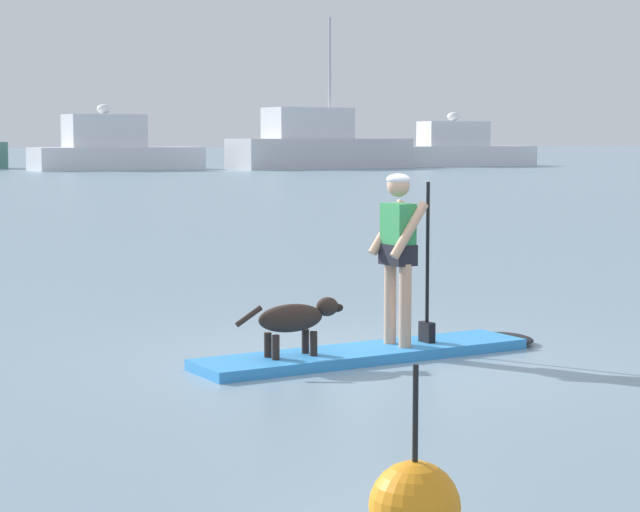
# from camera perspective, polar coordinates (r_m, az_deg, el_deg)

# --- Properties ---
(ground_plane) EXTENTS (400.00, 400.00, 0.00)m
(ground_plane) POSITION_cam_1_polar(r_m,az_deg,el_deg) (11.49, 2.08, -4.92)
(ground_plane) COLOR gray
(paddleboard) EXTENTS (3.73, 1.08, 0.10)m
(paddleboard) POSITION_cam_1_polar(r_m,az_deg,el_deg) (11.61, 3.05, -4.57)
(paddleboard) COLOR #338CD8
(paddleboard) RESTS_ON ground_plane
(person_paddler) EXTENTS (0.63, 0.51, 1.67)m
(person_paddler) POSITION_cam_1_polar(r_m,az_deg,el_deg) (11.56, 3.79, 0.44)
(person_paddler) COLOR tan
(person_paddler) RESTS_ON paddleboard
(dog) EXTENTS (1.13, 0.28, 0.53)m
(dog) POSITION_cam_1_polar(r_m,az_deg,el_deg) (11.04, -1.17, -3.00)
(dog) COLOR #2D231E
(dog) RESTS_ON paddleboard
(moored_boat_center) EXTENTS (11.06, 4.25, 4.13)m
(moored_boat_center) POSITION_cam_1_polar(r_m,az_deg,el_deg) (77.14, -9.81, 5.03)
(moored_boat_center) COLOR white
(moored_boat_center) RESTS_ON ground_plane
(moored_boat_far_port) EXTENTS (12.89, 5.22, 9.89)m
(moored_boat_far_port) POSITION_cam_1_polar(r_m,az_deg,el_deg) (79.36, -0.11, 5.28)
(moored_boat_far_port) COLOR silver
(moored_boat_far_port) RESTS_ON ground_plane
(moored_boat_starboard) EXTENTS (10.54, 3.63, 3.81)m
(moored_boat_starboard) POSITION_cam_1_polar(r_m,az_deg,el_deg) (86.00, 6.67, 5.06)
(moored_boat_starboard) COLOR white
(moored_boat_starboard) RESTS_ON ground_plane
(marker_buoy) EXTENTS (0.47, 0.47, 0.97)m
(marker_buoy) POSITION_cam_1_polar(r_m,az_deg,el_deg) (6.26, 4.52, -11.79)
(marker_buoy) COLOR orange
(marker_buoy) RESTS_ON ground_plane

